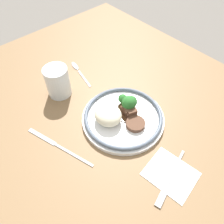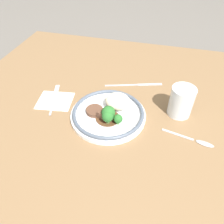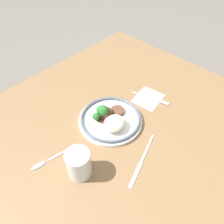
{
  "view_description": "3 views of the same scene",
  "coord_description": "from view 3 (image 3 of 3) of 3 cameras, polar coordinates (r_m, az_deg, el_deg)",
  "views": [
    {
      "loc": [
        -0.3,
        0.25,
        0.58
      ],
      "look_at": [
        0.0,
        -0.03,
        0.07
      ],
      "focal_mm": 35.0,
      "sensor_mm": 36.0,
      "label": 1
    },
    {
      "loc": [
        0.12,
        -0.57,
        0.55
      ],
      "look_at": [
        -0.0,
        -0.08,
        0.08
      ],
      "focal_mm": 35.0,
      "sensor_mm": 36.0,
      "label": 2
    },
    {
      "loc": [
        0.39,
        0.34,
        0.7
      ],
      "look_at": [
        -0.05,
        -0.07,
        0.06
      ],
      "focal_mm": 35.0,
      "sensor_mm": 36.0,
      "label": 3
    }
  ],
  "objects": [
    {
      "name": "fork",
      "position": [
        0.98,
        10.86,
        3.31
      ],
      "size": [
        0.06,
        0.17,
        0.0
      ],
      "rotation": [
        0.0,
        0.0,
        1.85
      ],
      "color": "#ADADB2",
      "rests_on": "napkin"
    },
    {
      "name": "plate",
      "position": [
        0.86,
        -0.46,
        -1.75
      ],
      "size": [
        0.25,
        0.25,
        0.07
      ],
      "color": "white",
      "rests_on": "dining_table"
    },
    {
      "name": "dining_table",
      "position": [
        0.86,
        1.16,
        -5.83
      ],
      "size": [
        1.23,
        1.07,
        0.03
      ],
      "color": "brown",
      "rests_on": "ground"
    },
    {
      "name": "ground_plane",
      "position": [
        0.87,
        1.14,
        -6.52
      ],
      "size": [
        8.0,
        8.0,
        0.0
      ],
      "primitive_type": "plane",
      "color": "#5B5651"
    },
    {
      "name": "spoon",
      "position": [
        0.8,
        -17.28,
        -12.45
      ],
      "size": [
        0.16,
        0.04,
        0.01
      ],
      "rotation": [
        0.0,
        0.0,
        -0.21
      ],
      "color": "#ADADB2",
      "rests_on": "dining_table"
    },
    {
      "name": "knife",
      "position": [
        0.78,
        7.74,
        -12.61
      ],
      "size": [
        0.22,
        0.08,
        0.0
      ],
      "rotation": [
        0.0,
        0.0,
        0.3
      ],
      "color": "#ADADB2",
      "rests_on": "dining_table"
    },
    {
      "name": "juice_glass",
      "position": [
        0.72,
        -8.64,
        -13.39
      ],
      "size": [
        0.08,
        0.08,
        0.1
      ],
      "color": "yellow",
      "rests_on": "dining_table"
    },
    {
      "name": "napkin",
      "position": [
        0.98,
        9.43,
        3.52
      ],
      "size": [
        0.14,
        0.12,
        0.0
      ],
      "color": "white",
      "rests_on": "dining_table"
    }
  ]
}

